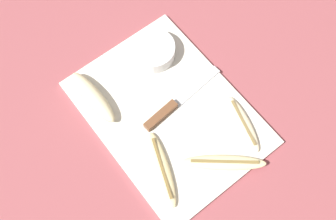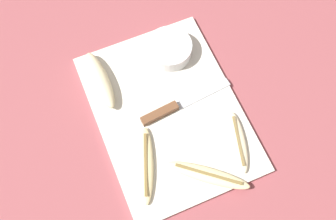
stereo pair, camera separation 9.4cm
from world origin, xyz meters
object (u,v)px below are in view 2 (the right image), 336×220
knife (170,110)px  banana_cream_curved (100,80)px  banana_ripe_center (146,165)px  banana_bright_far (238,142)px  prep_bowl (169,49)px  banana_soft_right (208,175)px

knife → banana_cream_curved: 0.19m
banana_ripe_center → banana_bright_far: bearing=81.7°
banana_bright_far → banana_cream_curved: bearing=-138.2°
banana_cream_curved → prep_bowl: bearing=94.3°
banana_cream_curved → banana_ripe_center: banana_cream_curved is taller
banana_bright_far → banana_ripe_center: bearing=-98.3°
knife → prep_bowl: (-0.15, 0.06, 0.01)m
banana_soft_right → prep_bowl: (-0.33, 0.05, 0.01)m
banana_ripe_center → knife: bearing=135.4°
knife → banana_cream_curved: (-0.13, -0.13, 0.01)m
banana_ripe_center → banana_bright_far: size_ratio=1.18×
banana_ripe_center → banana_bright_far: same height
banana_cream_curved → banana_bright_far: 0.36m
knife → banana_cream_curved: size_ratio=1.45×
knife → banana_bright_far: same height
banana_cream_curved → banana_bright_far: (0.27, 0.24, -0.01)m
banana_soft_right → banana_ripe_center: size_ratio=0.94×
knife → banana_soft_right: size_ratio=1.41×
banana_ripe_center → prep_bowl: (-0.25, 0.17, 0.01)m
knife → banana_bright_far: size_ratio=1.56×
banana_ripe_center → prep_bowl: bearing=146.9°
banana_cream_curved → banana_bright_far: banana_cream_curved is taller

